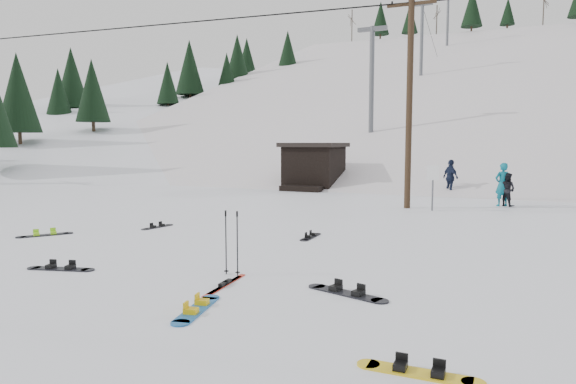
% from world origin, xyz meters
% --- Properties ---
extents(ground, '(200.00, 200.00, 0.00)m').
position_xyz_m(ground, '(0.00, 0.00, 0.00)').
color(ground, white).
rests_on(ground, ground).
extents(ski_slope, '(60.00, 85.24, 65.97)m').
position_xyz_m(ski_slope, '(0.00, 55.00, -12.00)').
color(ski_slope, silver).
rests_on(ski_slope, ground).
extents(ridge_left, '(47.54, 95.03, 58.38)m').
position_xyz_m(ridge_left, '(-36.00, 48.00, -11.00)').
color(ridge_left, white).
rests_on(ridge_left, ground).
extents(treeline_left, '(20.00, 64.00, 10.00)m').
position_xyz_m(treeline_left, '(-34.00, 40.00, 0.00)').
color(treeline_left, black).
rests_on(treeline_left, ground).
extents(treeline_crest, '(50.00, 6.00, 10.00)m').
position_xyz_m(treeline_crest, '(0.00, 86.00, 0.00)').
color(treeline_crest, black).
rests_on(treeline_crest, ski_slope).
extents(utility_pole, '(2.00, 0.26, 9.00)m').
position_xyz_m(utility_pole, '(2.00, 14.00, 4.68)').
color(utility_pole, '#3A2819').
rests_on(utility_pole, ground).
extents(trail_sign, '(0.50, 0.09, 1.85)m').
position_xyz_m(trail_sign, '(3.10, 13.58, 1.27)').
color(trail_sign, '#595B60').
rests_on(trail_sign, ground).
extents(lift_hut, '(3.40, 4.10, 2.75)m').
position_xyz_m(lift_hut, '(-5.00, 20.94, 1.36)').
color(lift_hut, black).
rests_on(lift_hut, ground).
extents(lift_tower_near, '(2.20, 0.36, 8.00)m').
position_xyz_m(lift_tower_near, '(-4.00, 30.00, 7.86)').
color(lift_tower_near, '#595B60').
rests_on(lift_tower_near, ski_slope).
extents(lift_tower_mid, '(2.20, 0.36, 8.00)m').
position_xyz_m(lift_tower_mid, '(-4.00, 50.00, 14.36)').
color(lift_tower_mid, '#595B60').
rests_on(lift_tower_mid, ski_slope).
extents(lift_tower_far, '(2.20, 0.36, 8.00)m').
position_xyz_m(lift_tower_far, '(-4.00, 70.00, 20.86)').
color(lift_tower_far, '#595B60').
rests_on(lift_tower_far, ski_slope).
extents(hero_snowboard, '(0.58, 1.59, 0.11)m').
position_xyz_m(hero_snowboard, '(1.52, -0.79, 0.03)').
color(hero_snowboard, '#1A63AB').
rests_on(hero_snowboard, ground).
extents(hero_skis, '(0.24, 1.69, 0.09)m').
position_xyz_m(hero_skis, '(1.18, 0.67, 0.03)').
color(hero_skis, red).
rests_on(hero_skis, ground).
extents(ski_poles, '(0.37, 0.10, 1.36)m').
position_xyz_m(ski_poles, '(0.88, 1.43, 0.70)').
color(ski_poles, black).
rests_on(ski_poles, ground).
extents(board_scatter_a, '(1.51, 0.64, 0.11)m').
position_xyz_m(board_scatter_a, '(-2.77, 0.26, 0.03)').
color(board_scatter_a, black).
rests_on(board_scatter_a, ground).
extents(board_scatter_b, '(0.41, 1.29, 0.09)m').
position_xyz_m(board_scatter_b, '(-4.44, 5.64, 0.02)').
color(board_scatter_b, black).
rests_on(board_scatter_b, ground).
extents(board_scatter_c, '(1.01, 1.37, 0.11)m').
position_xyz_m(board_scatter_c, '(-6.54, 3.05, 0.03)').
color(board_scatter_c, black).
rests_on(board_scatter_c, ground).
extents(board_scatter_d, '(1.65, 0.71, 0.12)m').
position_xyz_m(board_scatter_d, '(3.51, 1.11, 0.03)').
color(board_scatter_d, black).
rests_on(board_scatter_d, ground).
extents(board_scatter_e, '(1.53, 0.30, 0.11)m').
position_xyz_m(board_scatter_e, '(5.31, -1.66, 0.03)').
color(board_scatter_e, yellow).
rests_on(board_scatter_e, ground).
extents(board_scatter_f, '(0.29, 1.36, 0.10)m').
position_xyz_m(board_scatter_f, '(0.80, 6.07, 0.02)').
color(board_scatter_f, black).
rests_on(board_scatter_f, ground).
extents(skier_teal, '(0.82, 0.78, 1.89)m').
position_xyz_m(skier_teal, '(5.62, 16.39, 0.95)').
color(skier_teal, '#0C6579').
rests_on(skier_teal, ground).
extents(skier_dark, '(0.89, 0.84, 1.46)m').
position_xyz_m(skier_dark, '(5.82, 16.43, 0.73)').
color(skier_dark, black).
rests_on(skier_dark, ground).
extents(skier_navy, '(1.10, 1.10, 1.88)m').
position_xyz_m(skier_navy, '(3.00, 20.17, 0.94)').
color(skier_navy, '#151E36').
rests_on(skier_navy, ground).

